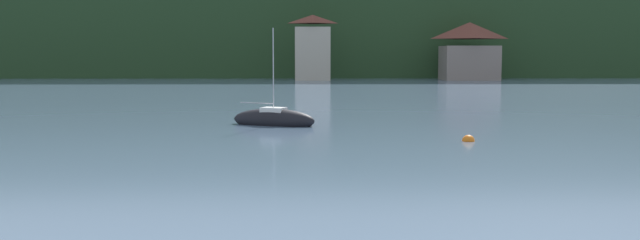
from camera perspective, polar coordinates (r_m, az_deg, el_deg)
wooded_hillside at (r=123.82m, az=-3.68°, el=7.10°), size 352.00×51.15×34.27m
shore_building_west at (r=88.03m, az=-0.60°, el=5.82°), size 4.58×3.20×8.15m
shore_building_westcentral at (r=91.76m, az=12.01°, el=5.45°), size 7.10×6.27×7.31m
sailboat_far_2 at (r=33.30m, az=-3.79°, el=0.04°), size 4.31×2.69×4.88m
mooring_buoy_near at (r=27.81m, az=11.95°, el=-1.69°), size 0.49×0.49×0.49m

